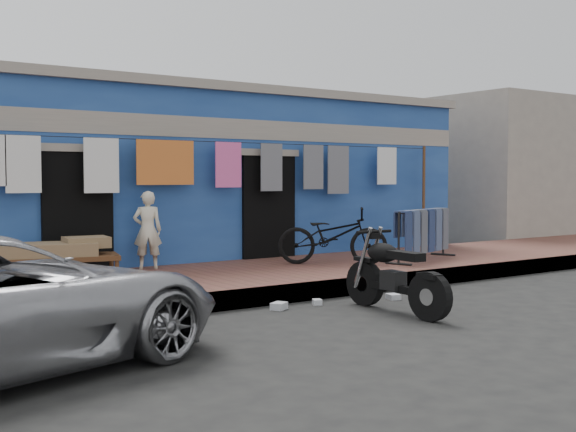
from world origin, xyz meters
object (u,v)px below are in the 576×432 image
object	(u,v)px
charpoy	(61,259)
bicycle	(333,229)
seated_person	(147,230)
jeans_rack	(422,234)
motorcycle	(396,273)

from	to	relation	value
charpoy	bicycle	bearing A→B (deg)	-11.30
seated_person	bicycle	xyz separation A→B (m)	(2.79, -1.19, -0.03)
seated_person	charpoy	distance (m)	1.55
bicycle	charpoy	bearing A→B (deg)	117.69
jeans_rack	seated_person	bearing A→B (deg)	160.56
bicycle	motorcycle	distance (m)	3.11
bicycle	motorcycle	world-z (taller)	bicycle
bicycle	motorcycle	xyz separation A→B (m)	(-1.24, -2.84, -0.33)
motorcycle	jeans_rack	world-z (taller)	jeans_rack
seated_person	jeans_rack	bearing A→B (deg)	-179.40
seated_person	bicycle	size ratio (longest dim) A/B	0.69
seated_person	jeans_rack	size ratio (longest dim) A/B	0.64
jeans_rack	charpoy	bearing A→B (deg)	168.19
bicycle	seated_person	bearing A→B (deg)	105.88
seated_person	charpoy	size ratio (longest dim) A/B	0.68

